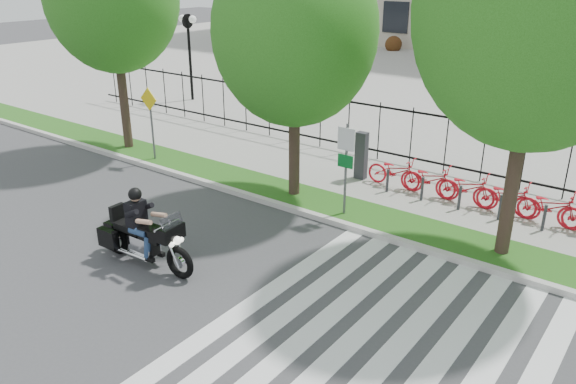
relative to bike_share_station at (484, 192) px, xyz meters
The scene contains 14 objects.
ground 8.44m from the bike_share_station, 121.17° to the right, with size 120.00×120.00×0.00m, color #3E3E41.
curb 5.37m from the bike_share_station, 144.56° to the right, with size 60.00×0.20×0.15m, color #B8B5AE.
grass_verge 4.93m from the bike_share_station, 152.69° to the right, with size 60.00×1.50×0.15m, color #235515.
sidewalk 4.40m from the bike_share_station, behind, with size 60.00×3.50×0.15m, color gray.
plaza 18.34m from the bike_share_station, 103.74° to the left, with size 80.00×34.00×0.10m, color gray.
crosswalk_stripes 7.24m from the bike_share_station, 86.25° to the right, with size 5.70×8.00×0.01m, color silver, non-canonical shape.
iron_fence 4.82m from the bike_share_station, 155.30° to the left, with size 30.00×0.06×2.00m, color black, non-canonical shape.
lamp_post_left 17.24m from the bike_share_station, 163.64° to the left, with size 1.06×0.70×4.25m.
street_tree_1 6.74m from the bike_share_station, 154.98° to the right, with size 4.46×4.46×7.20m.
street_tree_2 5.61m from the bike_share_station, 60.79° to the right, with size 5.10×5.10×8.41m.
bike_share_station is the anchor object (origin of this frame).
sign_pole_regulatory 4.04m from the bike_share_station, 137.63° to the right, with size 0.50×0.09×2.50m.
sign_pole_warning 10.96m from the bike_share_station, 166.12° to the right, with size 0.78×0.09×2.49m.
motorcycle_rider 9.11m from the bike_share_station, 124.62° to the right, with size 2.90×0.87×2.24m.
Camera 1 is at (8.62, -7.45, 6.44)m, focal length 35.00 mm.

